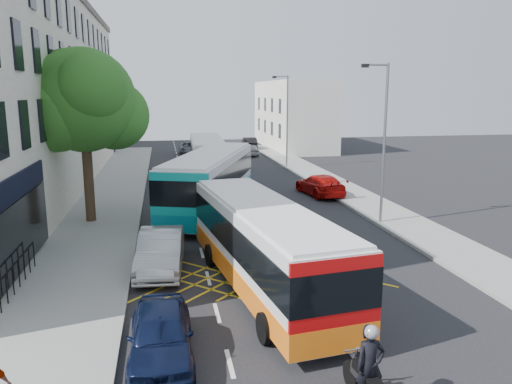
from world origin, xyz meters
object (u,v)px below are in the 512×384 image
lamp_far (286,116)px  motorbike (369,370)px  bus_mid (210,181)px  bus_far (208,157)px  street_tree (83,101)px  parked_car_blue (161,334)px  parked_car_silver (161,251)px  distant_car_grey (190,148)px  distant_car_dark (249,143)px  bus_near (264,246)px  red_hatchback (320,185)px  lamp_near (383,135)px  distant_car_silver (251,150)px

lamp_far → motorbike: bearing=-101.0°
bus_mid → bus_far: bearing=104.6°
street_tree → parked_car_blue: street_tree is taller
bus_far → parked_car_silver: 21.56m
distant_car_grey → distant_car_dark: distant_car_dark is taller
lamp_far → bus_near: bearing=-105.4°
bus_mid → motorbike: bus_mid is taller
street_tree → bus_mid: (6.42, 1.47, -4.51)m
red_hatchback → distant_car_dark: 27.15m
lamp_near → distant_car_dark: bearing=91.2°
lamp_far → parked_car_silver: lamp_far is taller
lamp_near → parked_car_blue: size_ratio=1.98×
street_tree → parked_car_silver: (3.61, -7.75, -5.52)m
bus_mid → bus_far: 12.02m
bus_near → distant_car_dark: 42.83m
distant_car_grey → motorbike: bearing=-87.1°
bus_far → distant_car_silver: size_ratio=3.11×
lamp_far → distant_car_dark: lamp_far is taller
red_hatchback → distant_car_grey: red_hatchback is taller
street_tree → distant_car_silver: size_ratio=2.46×
motorbike → red_hatchback: bearing=70.1°
parked_car_silver → motorbike: bearing=-60.8°
street_tree → lamp_far: (14.71, 17.03, -1.68)m
bus_near → lamp_far: bearing=66.8°
bus_near → distant_car_silver: bus_near is taller
lamp_near → red_hatchback: 8.68m
lamp_far → street_tree: bearing=-130.8°
motorbike → parked_car_silver: motorbike is taller
bus_far → distant_car_silver: bus_far is taller
street_tree → parked_car_silver: street_tree is taller
motorbike → distant_car_grey: bearing=86.8°
parked_car_silver → distant_car_silver: size_ratio=1.30×
bus_mid → parked_car_silver: bearing=-87.9°
lamp_far → distant_car_silver: 10.11m
bus_mid → red_hatchback: (7.59, 3.27, -1.08)m
distant_car_grey → distant_car_dark: (7.19, 3.54, 0.04)m
lamp_far → bus_far: size_ratio=0.72×
parked_car_blue → lamp_far: bearing=71.0°
red_hatchback → parked_car_blue: bearing=54.4°
lamp_near → bus_mid: bearing=151.8°
lamp_near → bus_far: 18.24m
bus_mid → distant_car_silver: bearing=93.9°
distant_car_silver → bus_far: bearing=65.3°
street_tree → parked_car_blue: (3.61, -14.41, -5.60)m
motorbike → distant_car_dark: size_ratio=0.50×
lamp_far → bus_far: lamp_far is taller
street_tree → motorbike: size_ratio=3.96×
bus_near → parked_car_silver: bearing=135.6°
bus_far → bus_near: bearing=-88.4°
lamp_near → parked_car_blue: (-11.10, -11.44, -3.93)m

